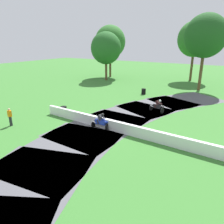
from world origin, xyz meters
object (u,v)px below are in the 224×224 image
at_px(tire_stack_near, 144,91).
at_px(motorcycle_chase_blue, 101,121).
at_px(motorcycle_lead_black, 158,106).
at_px(track_marshal, 10,117).
at_px(tire_stack_mid_a, 64,110).

bearing_deg(tire_stack_near, motorcycle_chase_blue, -81.95).
bearing_deg(motorcycle_lead_black, track_marshal, -132.84).
height_order(motorcycle_chase_blue, tire_stack_mid_a, motorcycle_chase_blue).
height_order(motorcycle_lead_black, track_marshal, track_marshal).
xyz_separation_m(tire_stack_near, track_marshal, (-5.37, -17.20, 0.42)).
xyz_separation_m(motorcycle_lead_black, tire_stack_near, (-4.48, 6.58, -0.23)).
xyz_separation_m(motorcycle_lead_black, track_marshal, (-9.85, -10.62, 0.19)).
height_order(tire_stack_near, tire_stack_mid_a, same).
bearing_deg(motorcycle_chase_blue, track_marshal, -153.35).
bearing_deg(track_marshal, motorcycle_chase_blue, 26.65).
distance_m(motorcycle_lead_black, motorcycle_chase_blue, 7.43).
height_order(tire_stack_near, track_marshal, track_marshal).
distance_m(tire_stack_near, track_marshal, 18.03).
height_order(motorcycle_lead_black, motorcycle_chase_blue, motorcycle_chase_blue).
bearing_deg(track_marshal, tire_stack_near, 72.68).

